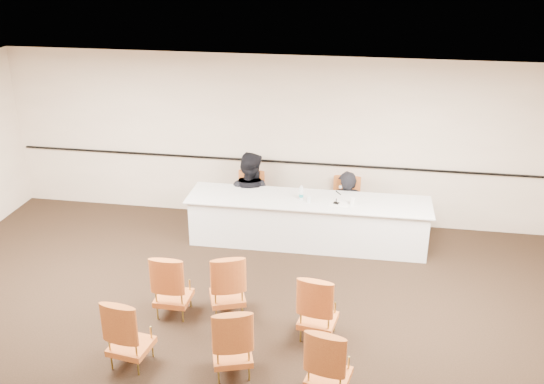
{
  "coord_description": "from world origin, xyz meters",
  "views": [
    {
      "loc": [
        1.62,
        -6.14,
        4.85
      ],
      "look_at": [
        0.13,
        2.6,
        1.08
      ],
      "focal_mm": 40.0,
      "sensor_mm": 36.0,
      "label": 1
    }
  ],
  "objects_px": {
    "microphone": "(336,196)",
    "aud_chair_back_right": "(329,361)",
    "panel_table": "(308,221)",
    "panelist_main": "(345,216)",
    "panelist_second_chair": "(250,199)",
    "aud_chair_front_mid": "(227,283)",
    "panelist_second": "(250,200)",
    "drinking_glass": "(309,200)",
    "water_bottle": "(301,193)",
    "panelist_main_chair": "(346,206)",
    "aud_chair_back_mid": "(232,339)",
    "aud_chair_front_left": "(173,284)",
    "coffee_cup": "(353,201)",
    "aud_chair_front_right": "(318,305)",
    "aud_chair_back_left": "(130,331)"
  },
  "relations": [
    {
      "from": "coffee_cup",
      "to": "aud_chair_back_right",
      "type": "distance_m",
      "value": 3.57
    },
    {
      "from": "panel_table",
      "to": "aud_chair_back_mid",
      "type": "height_order",
      "value": "aud_chair_back_mid"
    },
    {
      "from": "panelist_second",
      "to": "aud_chair_front_right",
      "type": "bearing_deg",
      "value": 131.73
    },
    {
      "from": "microphone",
      "to": "aud_chair_front_right",
      "type": "xyz_separation_m",
      "value": [
        -0.03,
        -2.49,
        -0.47
      ]
    },
    {
      "from": "panel_table",
      "to": "coffee_cup",
      "type": "relative_size",
      "value": 31.33
    },
    {
      "from": "panelist_second",
      "to": "aud_chair_back_mid",
      "type": "relative_size",
      "value": 1.92
    },
    {
      "from": "panelist_main",
      "to": "aud_chair_front_right",
      "type": "height_order",
      "value": "panelist_main"
    },
    {
      "from": "microphone",
      "to": "aud_chair_front_left",
      "type": "xyz_separation_m",
      "value": [
        -2.05,
        -2.3,
        -0.47
      ]
    },
    {
      "from": "panelist_main_chair",
      "to": "microphone",
      "type": "xyz_separation_m",
      "value": [
        -0.13,
        -0.69,
        0.47
      ]
    },
    {
      "from": "aud_chair_front_mid",
      "to": "aud_chair_back_right",
      "type": "xyz_separation_m",
      "value": [
        1.51,
        -1.4,
        0.0
      ]
    },
    {
      "from": "panelist_second",
      "to": "microphone",
      "type": "height_order",
      "value": "panelist_second"
    },
    {
      "from": "panelist_second",
      "to": "drinking_glass",
      "type": "distance_m",
      "value": 1.4
    },
    {
      "from": "coffee_cup",
      "to": "aud_chair_back_right",
      "type": "relative_size",
      "value": 0.14
    },
    {
      "from": "water_bottle",
      "to": "aud_chair_back_mid",
      "type": "relative_size",
      "value": 0.26
    },
    {
      "from": "aud_chair_front_left",
      "to": "aud_chair_front_mid",
      "type": "xyz_separation_m",
      "value": [
        0.73,
        0.14,
        0.0
      ]
    },
    {
      "from": "microphone",
      "to": "aud_chair_back_mid",
      "type": "relative_size",
      "value": 0.29
    },
    {
      "from": "aud_chair_back_right",
      "to": "aud_chair_front_mid",
      "type": "bearing_deg",
      "value": 149.09
    },
    {
      "from": "aud_chair_front_right",
      "to": "aud_chair_back_right",
      "type": "height_order",
      "value": "same"
    },
    {
      "from": "aud_chair_front_mid",
      "to": "aud_chair_back_left",
      "type": "distance_m",
      "value": 1.54
    },
    {
      "from": "aud_chair_back_mid",
      "to": "water_bottle",
      "type": "bearing_deg",
      "value": 65.37
    },
    {
      "from": "panelist_main_chair",
      "to": "aud_chair_back_mid",
      "type": "xyz_separation_m",
      "value": [
        -1.1,
        -4.05,
        0.0
      ]
    },
    {
      "from": "coffee_cup",
      "to": "aud_chair_front_right",
      "type": "bearing_deg",
      "value": -96.86
    },
    {
      "from": "panel_table",
      "to": "panelist_second_chair",
      "type": "xyz_separation_m",
      "value": [
        -1.12,
        0.58,
        0.07
      ]
    },
    {
      "from": "water_bottle",
      "to": "aud_chair_front_right",
      "type": "height_order",
      "value": "water_bottle"
    },
    {
      "from": "panelist_main",
      "to": "water_bottle",
      "type": "bearing_deg",
      "value": 31.87
    },
    {
      "from": "coffee_cup",
      "to": "panelist_second_chair",
      "type": "bearing_deg",
      "value": 159.82
    },
    {
      "from": "panelist_main",
      "to": "aud_chair_front_right",
      "type": "distance_m",
      "value": 3.19
    },
    {
      "from": "coffee_cup",
      "to": "aud_chair_back_mid",
      "type": "distance_m",
      "value": 3.6
    },
    {
      "from": "panel_table",
      "to": "panelist_second_chair",
      "type": "height_order",
      "value": "panelist_second_chair"
    },
    {
      "from": "water_bottle",
      "to": "aud_chair_back_mid",
      "type": "height_order",
      "value": "water_bottle"
    },
    {
      "from": "panelist_second_chair",
      "to": "aud_chair_front_mid",
      "type": "bearing_deg",
      "value": -85.17
    },
    {
      "from": "drinking_glass",
      "to": "aud_chair_front_mid",
      "type": "bearing_deg",
      "value": -112.32
    },
    {
      "from": "panelist_second",
      "to": "aud_chair_back_mid",
      "type": "bearing_deg",
      "value": 114.27
    },
    {
      "from": "aud_chair_back_right",
      "to": "microphone",
      "type": "bearing_deg",
      "value": 105.0
    },
    {
      "from": "water_bottle",
      "to": "aud_chair_back_right",
      "type": "height_order",
      "value": "water_bottle"
    },
    {
      "from": "aud_chair_front_right",
      "to": "drinking_glass",
      "type": "bearing_deg",
      "value": 108.34
    },
    {
      "from": "water_bottle",
      "to": "panelist_main_chair",
      "type": "bearing_deg",
      "value": 40.58
    },
    {
      "from": "panelist_second",
      "to": "drinking_glass",
      "type": "relative_size",
      "value": 18.26
    },
    {
      "from": "panel_table",
      "to": "aud_chair_back_mid",
      "type": "distance_m",
      "value": 3.49
    },
    {
      "from": "drinking_glass",
      "to": "coffee_cup",
      "type": "height_order",
      "value": "coffee_cup"
    },
    {
      "from": "panelist_second_chair",
      "to": "aud_chair_front_mid",
      "type": "height_order",
      "value": "same"
    },
    {
      "from": "panel_table",
      "to": "panelist_main",
      "type": "relative_size",
      "value": 2.39
    },
    {
      "from": "drinking_glass",
      "to": "aud_chair_front_right",
      "type": "bearing_deg",
      "value": -80.58
    },
    {
      "from": "aud_chair_back_left",
      "to": "panelist_main_chair",
      "type": "bearing_deg",
      "value": 68.21
    },
    {
      "from": "aud_chair_front_right",
      "to": "panel_table",
      "type": "bearing_deg",
      "value": 108.48
    },
    {
      "from": "panelist_second",
      "to": "aud_chair_back_left",
      "type": "relative_size",
      "value": 1.92
    },
    {
      "from": "panelist_main",
      "to": "aud_chair_back_right",
      "type": "xyz_separation_m",
      "value": [
        0.06,
        -4.25,
        0.2
      ]
    },
    {
      "from": "microphone",
      "to": "aud_chair_back_right",
      "type": "bearing_deg",
      "value": -66.22
    },
    {
      "from": "coffee_cup",
      "to": "aud_chair_front_mid",
      "type": "bearing_deg",
      "value": -126.37
    },
    {
      "from": "aud_chair_front_mid",
      "to": "panelist_main",
      "type": "bearing_deg",
      "value": 42.44
    }
  ]
}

